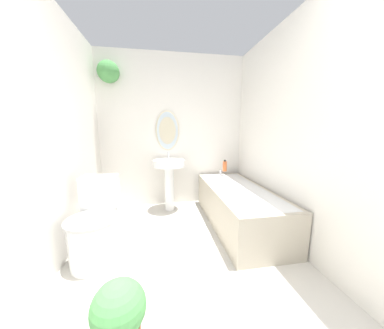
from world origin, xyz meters
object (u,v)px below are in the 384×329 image
at_px(bathtub, 238,205).
at_px(shampoo_bottle, 225,166).
at_px(toilet, 96,228).
at_px(pedestal_sink, 169,173).
at_px(potted_plant, 119,314).

height_order(bathtub, shampoo_bottle, shampoo_bottle).
bearing_deg(shampoo_bottle, toilet, -146.04).
xyz_separation_m(pedestal_sink, potted_plant, (-0.38, -1.93, -0.35)).
relative_size(toilet, pedestal_sink, 0.86).
relative_size(pedestal_sink, bathtub, 0.53).
xyz_separation_m(toilet, pedestal_sink, (0.76, 1.05, 0.27)).
height_order(shampoo_bottle, potted_plant, shampoo_bottle).
bearing_deg(pedestal_sink, bathtub, -35.66).
height_order(toilet, potted_plant, toilet).
bearing_deg(pedestal_sink, potted_plant, -101.09).
distance_m(toilet, shampoo_bottle, 2.03).
distance_m(toilet, potted_plant, 0.96).
height_order(toilet, shampoo_bottle, toilet).
distance_m(toilet, bathtub, 1.67).
distance_m(pedestal_sink, bathtub, 1.11).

